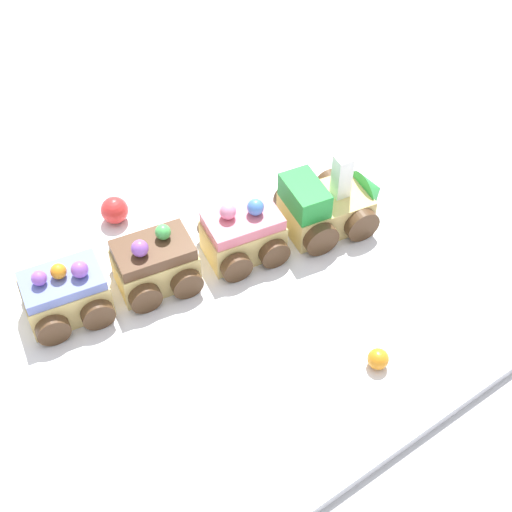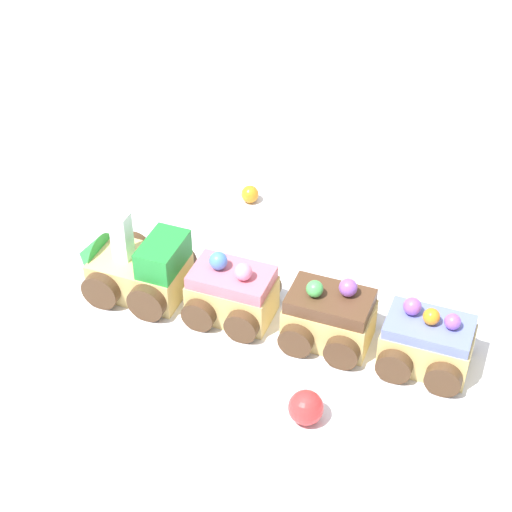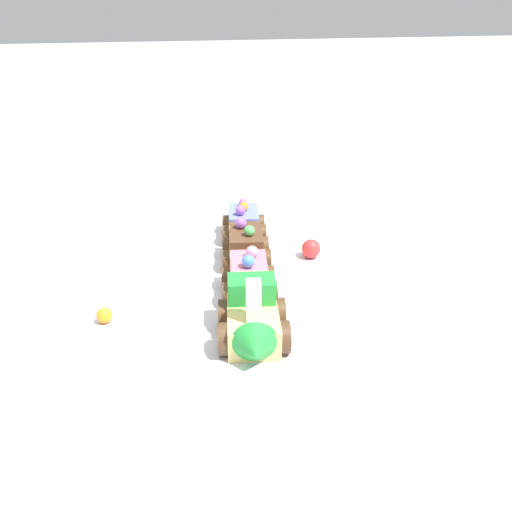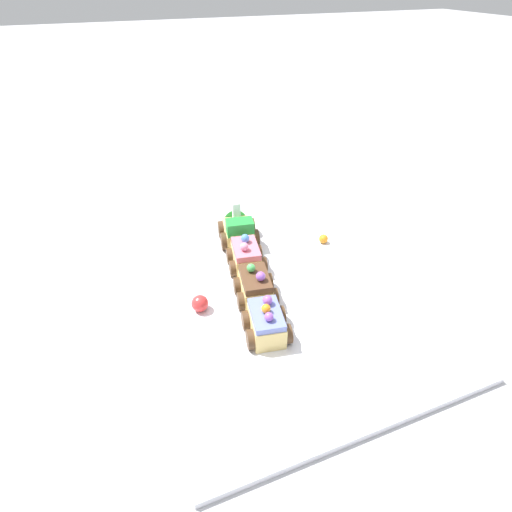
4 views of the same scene
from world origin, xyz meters
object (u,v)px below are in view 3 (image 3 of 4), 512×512
cake_car_blueberry (244,225)px  gumball_red (311,249)px  cake_car_strawberry (249,280)px  cake_train_locomotive (253,323)px  gumball_orange (104,315)px  cake_car_chocolate (246,248)px

cake_car_blueberry → gumball_red: (0.10, 0.09, -0.01)m
cake_car_strawberry → cake_car_blueberry: 0.19m
cake_train_locomotive → gumball_red: cake_train_locomotive is taller
cake_train_locomotive → cake_car_strawberry: 0.10m
gumball_red → cake_car_strawberry: bearing=-53.5°
gumball_red → gumball_orange: (0.11, -0.31, -0.01)m
cake_train_locomotive → gumball_orange: bearing=-105.7°
cake_car_strawberry → cake_car_chocolate: 0.10m
cake_car_blueberry → gumball_red: bearing=52.2°
cake_car_chocolate → gumball_red: cake_car_chocolate is taller
cake_car_chocolate → gumball_red: bearing=96.5°
cake_car_blueberry → gumball_orange: bearing=-37.3°
gumball_orange → cake_car_blueberry: bearing=132.6°
cake_car_chocolate → gumball_orange: (0.12, -0.21, -0.02)m
cake_car_chocolate → cake_car_strawberry: bearing=0.1°
cake_train_locomotive → cake_car_strawberry: (-0.10, 0.02, -0.00)m
gumball_orange → cake_car_strawberry: bearing=96.0°
cake_train_locomotive → gumball_red: (-0.19, 0.14, -0.01)m
gumball_red → cake_car_blueberry: bearing=-137.9°
cake_car_strawberry → cake_train_locomotive: bearing=-0.0°
cake_car_strawberry → cake_car_blueberry: (-0.18, 0.03, -0.00)m
cake_car_chocolate → cake_car_blueberry: size_ratio=1.00×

